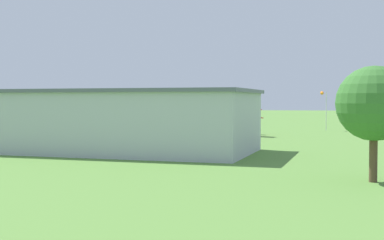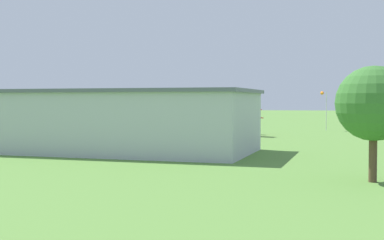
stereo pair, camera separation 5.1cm
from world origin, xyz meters
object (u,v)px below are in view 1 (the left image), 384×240
object	(u,v)px
person_beside_truck	(228,135)
tree_behind_hangar_right	(374,104)
person_watching_takeoff	(244,136)
hangar	(69,120)
person_walking_on_apron	(233,134)
person_near_hangar_door	(19,130)
windsock	(323,96)
biplane	(236,115)

from	to	relation	value
person_beside_truck	tree_behind_hangar_right	size ratio (longest dim) A/B	0.23
person_watching_takeoff	tree_behind_hangar_right	world-z (taller)	tree_behind_hangar_right
hangar	tree_behind_hangar_right	world-z (taller)	tree_behind_hangar_right
person_walking_on_apron	tree_behind_hangar_right	distance (m)	37.14
person_walking_on_apron	person_near_hangar_door	bearing A→B (deg)	2.76
windsock	tree_behind_hangar_right	bearing A→B (deg)	94.40
person_watching_takeoff	person_walking_on_apron	bearing A→B (deg)	-68.00
person_near_hangar_door	person_beside_truck	distance (m)	31.53
person_watching_takeoff	person_beside_truck	distance (m)	3.87
person_watching_takeoff	windsock	size ratio (longest dim) A/B	0.26
hangar	person_walking_on_apron	bearing A→B (deg)	-125.71
person_watching_takeoff	hangar	bearing A→B (deg)	38.84
person_walking_on_apron	person_beside_truck	distance (m)	3.17
person_beside_truck	tree_behind_hangar_right	world-z (taller)	tree_behind_hangar_right
biplane	windsock	xyz separation A→B (m)	(-12.20, -15.96, 2.87)
tree_behind_hangar_right	biplane	bearing A→B (deg)	-68.38
biplane	person_walking_on_apron	world-z (taller)	biplane
hangar	person_walking_on_apron	size ratio (longest dim) A/B	25.05
person_walking_on_apron	windsock	world-z (taller)	windsock
person_near_hangar_door	windsock	distance (m)	50.11
person_near_hangar_door	tree_behind_hangar_right	size ratio (longest dim) A/B	0.23
person_near_hangar_door	tree_behind_hangar_right	xyz separation A→B (m)	(-47.00, 32.00, 4.14)
hangar	tree_behind_hangar_right	distance (m)	32.59
hangar	windsock	size ratio (longest dim) A/B	5.76
person_watching_takeoff	biplane	bearing A→B (deg)	-75.78
tree_behind_hangar_right	person_near_hangar_door	bearing A→B (deg)	-34.25
person_beside_truck	windsock	bearing A→B (deg)	-111.80
person_near_hangar_door	hangar	bearing A→B (deg)	135.33
hangar	windsock	world-z (taller)	windsock
person_near_hangar_door	windsock	xyz separation A→B (m)	(-42.54, -25.98, 5.12)
person_near_hangar_door	person_walking_on_apron	world-z (taller)	person_near_hangar_door
person_walking_on_apron	hangar	bearing A→B (deg)	54.29
tree_behind_hangar_right	person_walking_on_apron	bearing A→B (deg)	-65.30
person_walking_on_apron	person_watching_takeoff	bearing A→B (deg)	112.00
person_walking_on_apron	windsock	bearing A→B (deg)	-114.14
hangar	person_near_hangar_door	size ratio (longest dim) A/B	23.38
person_walking_on_apron	person_beside_truck	world-z (taller)	person_beside_truck
tree_behind_hangar_right	windsock	distance (m)	58.17
biplane	person_walking_on_apron	distance (m)	8.90
hangar	tree_behind_hangar_right	xyz separation A→B (m)	(-29.18, 14.39, 1.84)
person_watching_takeoff	person_beside_truck	bearing A→B (deg)	-48.83
person_beside_truck	tree_behind_hangar_right	bearing A→B (deg)	117.07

